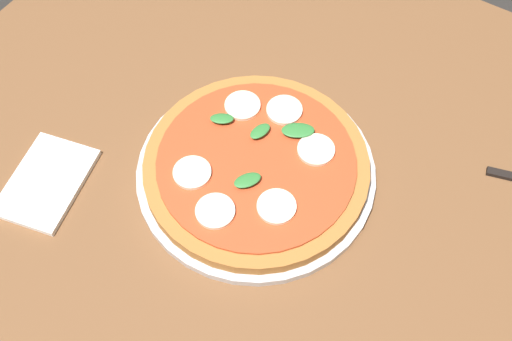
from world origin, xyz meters
TOP-DOWN VIEW (x-y plane):
  - dining_table at (0.00, 0.00)m, footprint 1.15×0.94m
  - serving_tray at (0.11, -0.03)m, footprint 0.31×0.31m
  - pizza at (0.11, -0.03)m, footprint 0.29×0.29m
  - napkin at (-0.05, 0.19)m, footprint 0.15×0.12m

SIDE VIEW (x-z plane):
  - dining_table at x=0.00m, z-range 0.26..0.98m
  - napkin at x=-0.05m, z-range 0.72..0.73m
  - serving_tray at x=0.11m, z-range 0.72..0.73m
  - pizza at x=0.11m, z-range 0.73..0.76m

